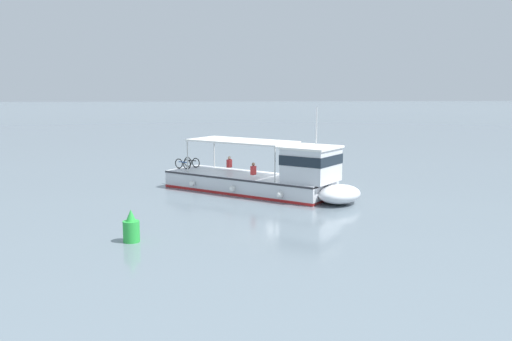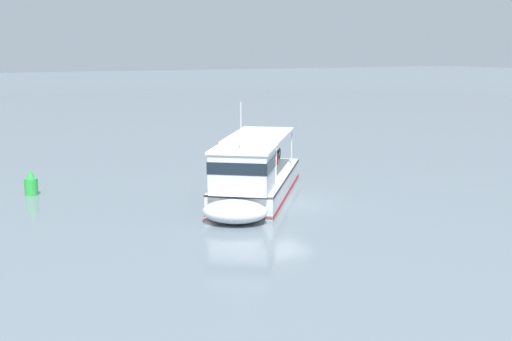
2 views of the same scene
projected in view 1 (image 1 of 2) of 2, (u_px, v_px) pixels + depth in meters
The scene contains 3 objects.
ground_plane at pixel (287, 191), 34.85m from camera, with size 400.00×400.00×0.00m, color slate.
ferry_main at pixel (270, 178), 33.46m from camera, with size 11.95×10.21×5.32m.
channel_buoy at pixel (131, 229), 23.42m from camera, with size 0.70×0.70×1.40m.
Camera 1 is at (4.13, 34.06, 6.53)m, focal length 39.10 mm.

